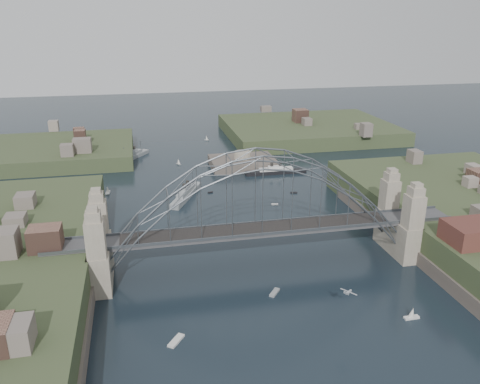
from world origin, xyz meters
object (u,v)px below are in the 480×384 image
bridge (259,211)px  naval_cruiser_far (133,156)px  naval_cruiser_near (186,194)px  fort_island (243,168)px  ocean_liner (276,171)px

bridge → naval_cruiser_far: bearing=105.8°
bridge → naval_cruiser_near: 46.60m
fort_island → naval_cruiser_near: bearing=-130.6°
ocean_liner → naval_cruiser_near: bearing=-152.8°
fort_island → naval_cruiser_far: naval_cruiser_far is taller
bridge → fort_island: size_ratio=3.82×
fort_island → bridge: bearing=-99.7°
fort_island → naval_cruiser_far: (-37.06, 18.72, 1.26)m
naval_cruiser_near → naval_cruiser_far: 47.09m
naval_cruiser_near → ocean_liner: naval_cruiser_near is taller
bridge → fort_island: bridge is taller
naval_cruiser_far → ocean_liner: bearing=-31.8°
naval_cruiser_far → ocean_liner: size_ratio=0.77×
naval_cruiser_far → ocean_liner: (46.17, -28.58, -0.15)m
naval_cruiser_near → naval_cruiser_far: size_ratio=1.25×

